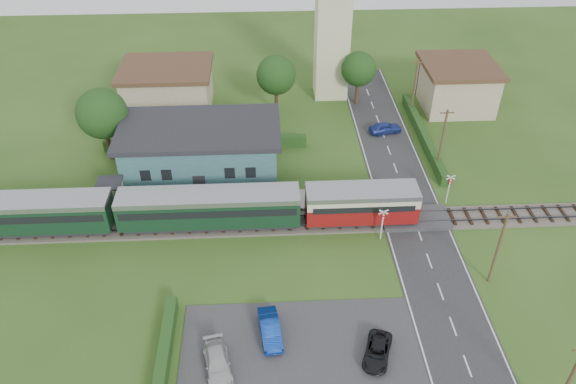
{
  "coord_description": "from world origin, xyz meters",
  "views": [
    {
      "loc": [
        -3.65,
        -37.37,
        32.88
      ],
      "look_at": [
        -1.56,
        4.0,
        2.17
      ],
      "focal_mm": 35.0,
      "sensor_mm": 36.0,
      "label": 1
    }
  ],
  "objects_px": {
    "pedestrian_far": "(139,195)",
    "house_west": "(168,88)",
    "pedestrian_near": "(280,191)",
    "train": "(173,209)",
    "church_tower": "(333,15)",
    "equipment_hut": "(111,193)",
    "car_park_dark": "(377,351)",
    "station_building": "(201,149)",
    "crossing_signal_far": "(449,185)",
    "house_east": "(457,85)",
    "car_park_silver": "(217,363)",
    "car_on_road": "(385,128)",
    "crossing_signal_near": "(383,220)",
    "car_park_blue": "(270,329)"
  },
  "relations": [
    {
      "from": "crossing_signal_far",
      "to": "crossing_signal_near",
      "type": "bearing_deg",
      "value": -146.31
    },
    {
      "from": "house_east",
      "to": "crossing_signal_far",
      "type": "xyz_separation_m",
      "value": [
        -6.4,
        -19.61,
        -0.66
      ]
    },
    {
      "from": "train",
      "to": "car_on_road",
      "type": "distance_m",
      "value": 27.17
    },
    {
      "from": "house_west",
      "to": "car_park_silver",
      "type": "bearing_deg",
      "value": -78.6
    },
    {
      "from": "car_on_road",
      "to": "car_park_silver",
      "type": "xyz_separation_m",
      "value": [
        -17.51,
        -31.1,
        -0.01
      ]
    },
    {
      "from": "crossing_signal_near",
      "to": "car_park_blue",
      "type": "xyz_separation_m",
      "value": [
        -10.0,
        -10.25,
        -1.41
      ]
    },
    {
      "from": "station_building",
      "to": "train",
      "type": "relative_size",
      "value": 0.37
    },
    {
      "from": "house_west",
      "to": "pedestrian_near",
      "type": "distance_m",
      "value": 23.48
    },
    {
      "from": "equipment_hut",
      "to": "station_building",
      "type": "distance_m",
      "value": 9.92
    },
    {
      "from": "train",
      "to": "car_park_silver",
      "type": "height_order",
      "value": "train"
    },
    {
      "from": "crossing_signal_near",
      "to": "pedestrian_near",
      "type": "distance_m",
      "value": 10.45
    },
    {
      "from": "station_building",
      "to": "car_park_dark",
      "type": "relative_size",
      "value": 4.33
    },
    {
      "from": "station_building",
      "to": "crossing_signal_far",
      "type": "xyz_separation_m",
      "value": [
        23.6,
        -6.6,
        -0.55
      ]
    },
    {
      "from": "house_west",
      "to": "crossing_signal_far",
      "type": "xyz_separation_m",
      "value": [
        28.6,
        -20.61,
        -0.65
      ]
    },
    {
      "from": "car_on_road",
      "to": "pedestrian_near",
      "type": "xyz_separation_m",
      "value": [
        -12.54,
        -12.46,
        0.61
      ]
    },
    {
      "from": "church_tower",
      "to": "pedestrian_far",
      "type": "relative_size",
      "value": 10.38
    },
    {
      "from": "house_east",
      "to": "car_park_blue",
      "type": "distance_m",
      "value": 41.98
    },
    {
      "from": "station_building",
      "to": "pedestrian_near",
      "type": "relative_size",
      "value": 9.49
    },
    {
      "from": "train",
      "to": "house_east",
      "type": "distance_m",
      "value": 38.71
    },
    {
      "from": "station_building",
      "to": "car_park_blue",
      "type": "relative_size",
      "value": 4.02
    },
    {
      "from": "pedestrian_near",
      "to": "station_building",
      "type": "bearing_deg",
      "value": -26.85
    },
    {
      "from": "church_tower",
      "to": "house_west",
      "type": "xyz_separation_m",
      "value": [
        -20.0,
        -3.0,
        -7.43
      ]
    },
    {
      "from": "equipment_hut",
      "to": "train",
      "type": "relative_size",
      "value": 0.06
    },
    {
      "from": "church_tower",
      "to": "car_park_blue",
      "type": "height_order",
      "value": "church_tower"
    },
    {
      "from": "church_tower",
      "to": "pedestrian_near",
      "type": "xyz_separation_m",
      "value": [
        -7.31,
        -22.69,
        -8.93
      ]
    },
    {
      "from": "car_park_blue",
      "to": "train",
      "type": "bearing_deg",
      "value": 116.0
    },
    {
      "from": "house_west",
      "to": "pedestrian_far",
      "type": "distance_m",
      "value": 19.64
    },
    {
      "from": "house_east",
      "to": "car_park_silver",
      "type": "xyz_separation_m",
      "value": [
        -27.27,
        -37.33,
        -2.12
      ]
    },
    {
      "from": "pedestrian_near",
      "to": "pedestrian_far",
      "type": "bearing_deg",
      "value": 9.1
    },
    {
      "from": "station_building",
      "to": "house_west",
      "type": "relative_size",
      "value": 1.48
    },
    {
      "from": "car_park_silver",
      "to": "house_east",
      "type": "bearing_deg",
      "value": 42.22
    },
    {
      "from": "equipment_hut",
      "to": "car_park_silver",
      "type": "xyz_separation_m",
      "value": [
        10.73,
        -18.53,
        -1.07
      ]
    },
    {
      "from": "car_park_silver",
      "to": "station_building",
      "type": "bearing_deg",
      "value": 84.77
    },
    {
      "from": "car_park_dark",
      "to": "pedestrian_far",
      "type": "bearing_deg",
      "value": 155.93
    },
    {
      "from": "pedestrian_near",
      "to": "pedestrian_far",
      "type": "relative_size",
      "value": 0.99
    },
    {
      "from": "equipment_hut",
      "to": "car_park_blue",
      "type": "xyz_separation_m",
      "value": [
        14.4,
        -15.86,
        -1.01
      ]
    },
    {
      "from": "equipment_hut",
      "to": "pedestrian_near",
      "type": "relative_size",
      "value": 1.51
    },
    {
      "from": "equipment_hut",
      "to": "car_park_dark",
      "type": "distance_m",
      "value": 28.39
    },
    {
      "from": "train",
      "to": "church_tower",
      "type": "height_order",
      "value": "church_tower"
    },
    {
      "from": "equipment_hut",
      "to": "church_tower",
      "type": "height_order",
      "value": "church_tower"
    },
    {
      "from": "crossing_signal_near",
      "to": "car_park_silver",
      "type": "bearing_deg",
      "value": -136.6
    },
    {
      "from": "pedestrian_far",
      "to": "house_west",
      "type": "bearing_deg",
      "value": 16.11
    },
    {
      "from": "house_west",
      "to": "car_on_road",
      "type": "relative_size",
      "value": 2.92
    },
    {
      "from": "car_on_road",
      "to": "pedestrian_far",
      "type": "height_order",
      "value": "pedestrian_far"
    },
    {
      "from": "car_park_dark",
      "to": "house_east",
      "type": "bearing_deg",
      "value": 85.64
    },
    {
      "from": "house_west",
      "to": "car_park_dark",
      "type": "xyz_separation_m",
      "value": [
        18.84,
        -37.89,
        -2.2
      ]
    },
    {
      "from": "car_on_road",
      "to": "car_park_dark",
      "type": "height_order",
      "value": "car_on_road"
    },
    {
      "from": "house_east",
      "to": "pedestrian_near",
      "type": "distance_m",
      "value": 29.14
    },
    {
      "from": "crossing_signal_near",
      "to": "car_park_blue",
      "type": "relative_size",
      "value": 0.82
    },
    {
      "from": "car_park_silver",
      "to": "pedestrian_near",
      "type": "height_order",
      "value": "pedestrian_near"
    }
  ]
}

